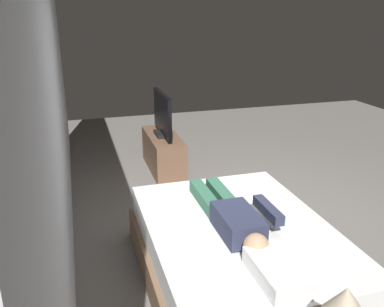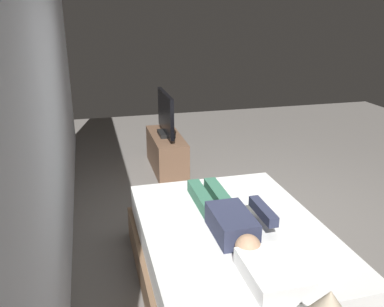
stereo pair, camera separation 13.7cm
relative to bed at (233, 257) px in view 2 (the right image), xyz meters
name	(u,v)px [view 2 (the right image)]	position (x,y,z in m)	size (l,w,h in m)	color
ground_plane	(252,231)	(0.76, -0.49, -0.26)	(10.00, 10.00, 0.00)	slate
back_wall	(52,97)	(1.16, 1.34, 1.14)	(6.40, 0.10, 2.80)	silver
bed	(233,257)	(0.00, 0.00, 0.00)	(2.02, 1.48, 0.54)	brown
pillow	(272,272)	(-0.69, 0.00, 0.34)	(0.48, 0.34, 0.12)	white
person	(228,216)	(0.03, 0.05, 0.36)	(1.26, 0.46, 0.18)	#2D334C
remote	(267,210)	(0.18, -0.36, 0.29)	(0.15, 0.04, 0.02)	black
tv_stand	(166,152)	(2.65, 0.03, -0.01)	(1.10, 0.40, 0.50)	brown
tv	(166,115)	(2.65, 0.03, 0.52)	(0.88, 0.20, 0.59)	black
lamp	(329,307)	(-1.31, 0.02, 0.59)	(0.22, 0.22, 0.42)	#59595B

